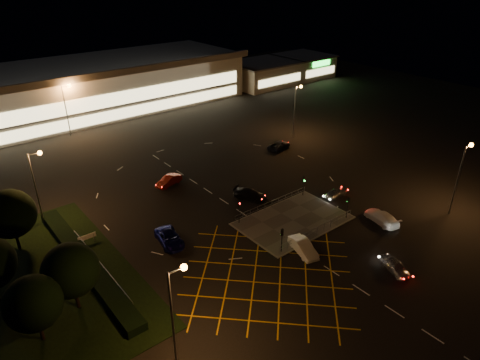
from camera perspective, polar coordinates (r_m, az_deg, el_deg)
ground at (r=57.42m, az=4.26°, el=-5.30°), size 180.00×180.00×0.00m
pedestrian_island at (r=57.41m, az=7.09°, el=-5.39°), size 14.00×9.00×0.12m
grass_verge at (r=51.52m, az=-25.11°, el=-12.44°), size 18.00×30.00×0.08m
hedge at (r=52.03m, az=-19.92°, el=-10.26°), size 2.00×26.00×1.00m
supermarket at (r=105.77m, az=-19.47°, el=11.64°), size 72.00×26.50×10.50m
retail_unit_a at (r=122.56m, az=3.06°, el=14.03°), size 18.80×14.80×6.35m
retail_unit_b at (r=133.50m, az=8.39°, el=14.86°), size 14.80×14.80×6.35m
streetlight_sw at (r=35.44m, az=-8.55°, el=-16.09°), size 1.78×0.56×10.03m
streetlight_se at (r=62.80m, az=27.46°, el=1.27°), size 1.78×0.56×10.03m
streetlight_nw at (r=59.14m, az=-25.43°, el=0.21°), size 1.78×0.56×10.03m
streetlight_ne at (r=83.56m, az=7.53°, el=10.03°), size 1.78×0.56×10.03m
streetlight_far_left at (r=89.78m, az=-22.05°, el=9.49°), size 1.78×0.56×10.03m
streetlight_far_right at (r=109.19m, az=-1.79°, el=14.24°), size 1.78×0.56×10.03m
signal_sw at (r=50.20m, az=5.62°, el=-7.38°), size 0.28×0.30×3.15m
signal_se at (r=58.10m, az=14.21°, el=-3.01°), size 0.28×0.30×3.15m
signal_nw at (r=55.22m, az=-0.13°, el=-3.77°), size 0.28×0.30×3.15m
signal_ne at (r=62.48m, az=8.50°, el=-0.20°), size 0.28×0.30×3.15m
tree_a at (r=42.40m, az=-25.86°, el=-14.57°), size 5.04×5.04×6.86m
tree_c at (r=55.67m, az=-28.33°, el=-4.00°), size 5.76×5.76×7.84m
tree_e at (r=44.31m, az=-21.64°, el=-11.12°), size 5.40×5.40×7.35m
car_near_silver at (r=51.15m, az=20.02°, el=-10.75°), size 2.73×4.22×1.34m
car_queue_white at (r=51.35m, az=8.42°, el=-8.85°), size 2.89×5.02×1.56m
car_left_blue at (r=53.08m, az=-9.39°, el=-7.66°), size 3.36×5.68×1.48m
car_far_dkgrey at (r=61.85m, az=1.34°, el=-1.92°), size 3.95×5.35×1.44m
car_right_silver at (r=63.87m, az=12.65°, el=-1.71°), size 3.83×1.63×1.29m
car_circ_red at (r=66.54m, az=-9.49°, el=-0.09°), size 4.72×2.71×1.47m
car_east_grey at (r=78.99m, az=5.25°, el=4.62°), size 5.45×3.37×1.41m
car_approach_white at (r=59.38m, az=18.38°, el=-4.73°), size 3.22×5.57×1.52m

